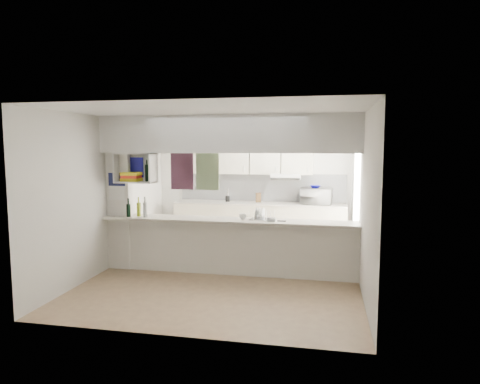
% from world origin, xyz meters
% --- Properties ---
extents(floor, '(4.80, 4.80, 0.00)m').
position_xyz_m(floor, '(0.00, 0.00, 0.00)').
color(floor, '#906F53').
rests_on(floor, ground).
extents(ceiling, '(4.80, 4.80, 0.00)m').
position_xyz_m(ceiling, '(0.00, 0.00, 2.60)').
color(ceiling, white).
rests_on(ceiling, wall_back).
extents(wall_back, '(4.20, 0.00, 4.20)m').
position_xyz_m(wall_back, '(0.00, 2.40, 1.30)').
color(wall_back, silver).
rests_on(wall_back, floor).
extents(wall_left, '(0.00, 4.80, 4.80)m').
position_xyz_m(wall_left, '(-2.10, 0.00, 1.30)').
color(wall_left, silver).
rests_on(wall_left, floor).
extents(wall_right, '(0.00, 4.80, 4.80)m').
position_xyz_m(wall_right, '(2.10, 0.00, 1.30)').
color(wall_right, silver).
rests_on(wall_right, floor).
extents(servery_partition, '(4.20, 0.50, 2.60)m').
position_xyz_m(servery_partition, '(-0.17, 0.00, 1.66)').
color(servery_partition, silver).
rests_on(servery_partition, floor).
extents(cubby_shelf, '(0.65, 0.35, 0.50)m').
position_xyz_m(cubby_shelf, '(-1.57, -0.06, 1.71)').
color(cubby_shelf, white).
rests_on(cubby_shelf, bulkhead).
extents(kitchen_run, '(3.60, 0.63, 2.24)m').
position_xyz_m(kitchen_run, '(0.16, 2.14, 0.83)').
color(kitchen_run, beige).
rests_on(kitchen_run, floor).
extents(microwave, '(0.66, 0.50, 0.33)m').
position_xyz_m(microwave, '(1.38, 2.12, 1.09)').
color(microwave, white).
rests_on(microwave, bench_top).
extents(bowl, '(0.23, 0.23, 0.06)m').
position_xyz_m(bowl, '(1.36, 2.12, 1.28)').
color(bowl, '#0C0B7C').
rests_on(bowl, microwave).
extents(dish_rack, '(0.41, 0.33, 0.20)m').
position_xyz_m(dish_rack, '(0.56, 0.06, 1.00)').
color(dish_rack, silver).
rests_on(dish_rack, breakfast_bar).
extents(cup, '(0.15, 0.15, 0.09)m').
position_xyz_m(cup, '(0.26, -0.07, 0.98)').
color(cup, white).
rests_on(cup, dish_rack).
extents(wine_bottles, '(0.37, 0.15, 0.35)m').
position_xyz_m(wine_bottles, '(-1.54, -0.07, 1.05)').
color(wine_bottles, black).
rests_on(wine_bottles, breakfast_bar).
extents(plastic_tubs, '(0.49, 0.21, 0.07)m').
position_xyz_m(plastic_tubs, '(0.62, 0.00, 0.95)').
color(plastic_tubs, silver).
rests_on(plastic_tubs, breakfast_bar).
extents(utensil_jar, '(0.09, 0.09, 0.13)m').
position_xyz_m(utensil_jar, '(-0.50, 2.15, 0.99)').
color(utensil_jar, black).
rests_on(utensil_jar, bench_top).
extents(knife_block, '(0.12, 0.11, 0.20)m').
position_xyz_m(knife_block, '(0.16, 2.18, 1.02)').
color(knife_block, '#4E341A').
rests_on(knife_block, bench_top).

